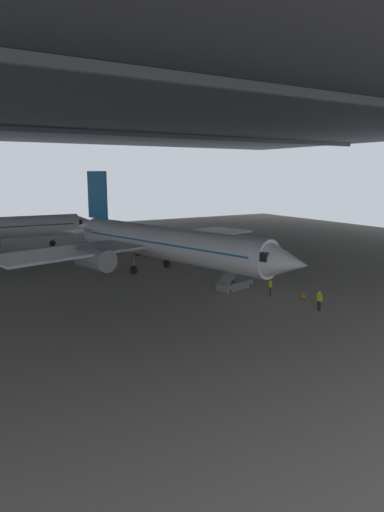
# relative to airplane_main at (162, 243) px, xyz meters

# --- Properties ---
(ground_plane) EXTENTS (110.00, 110.00, 0.00)m
(ground_plane) POSITION_rel_airplane_main_xyz_m (1.23, -4.19, -3.33)
(ground_plane) COLOR gray
(hangar_structure) EXTENTS (121.00, 99.00, 18.20)m
(hangar_structure) POSITION_rel_airplane_main_xyz_m (1.17, 9.55, 14.25)
(hangar_structure) COLOR #4C4F54
(hangar_structure) RESTS_ON ground_plane
(airplane_main) EXTENTS (33.23, 33.75, 10.80)m
(airplane_main) POSITION_rel_airplane_main_xyz_m (0.00, 0.00, 0.00)
(airplane_main) COLOR white
(airplane_main) RESTS_ON ground_plane
(boarding_stairs) EXTENTS (4.28, 2.39, 4.52)m
(boarding_stairs) POSITION_rel_airplane_main_xyz_m (2.94, -9.06, -2.61)
(boarding_stairs) COLOR slate
(boarding_stairs) RESTS_ON ground_plane
(crew_worker_near_nose) EXTENTS (0.23, 0.55, 1.58)m
(crew_worker_near_nose) POSITION_rel_airplane_main_xyz_m (4.48, -17.99, -2.43)
(crew_worker_near_nose) COLOR #232838
(crew_worker_near_nose) RESTS_ON ground_plane
(crew_worker_by_stairs) EXTENTS (0.40, 0.45, 1.66)m
(crew_worker_by_stairs) POSITION_rel_airplane_main_xyz_m (3.94, -12.87, -2.38)
(crew_worker_by_stairs) COLOR #232838
(crew_worker_by_stairs) RESTS_ON ground_plane
(traffic_cone_orange) EXTENTS (0.36, 0.36, 0.60)m
(traffic_cone_orange) POSITION_rel_airplane_main_xyz_m (5.97, -14.80, -3.04)
(traffic_cone_orange) COLOR black
(traffic_cone_orange) RESTS_ON ground_plane
(baggage_tug) EXTENTS (1.41, 2.27, 0.90)m
(baggage_tug) POSITION_rel_airplane_main_xyz_m (2.46, 11.69, -2.80)
(baggage_tug) COLOR yellow
(baggage_tug) RESTS_ON ground_plane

